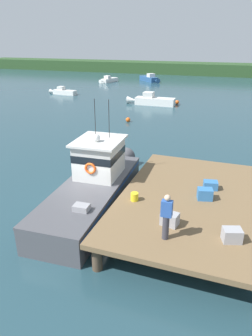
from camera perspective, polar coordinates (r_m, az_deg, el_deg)
ground_plane at (r=15.06m, az=-6.39°, el=-6.52°), size 200.00×200.00×0.00m
dock at (r=13.33m, az=12.41°, el=-5.83°), size 6.00×9.00×1.20m
main_fishing_boat at (r=14.64m, az=-5.72°, el=-2.94°), size 2.98×9.89×4.80m
crate_single_far at (r=10.83m, az=19.07°, el=-11.70°), size 0.71×0.61×0.46m
crate_stack_near_edge at (r=11.18m, az=8.11°, el=-9.35°), size 0.67×0.54×0.47m
crate_single_by_cleat at (r=14.08m, az=15.42°, el=-3.09°), size 0.68×0.55×0.37m
crate_stack_mid_dock at (r=13.13m, az=14.44°, el=-4.70°), size 0.69×0.58×0.47m
bait_bucket at (r=12.66m, az=1.58°, el=-5.34°), size 0.32×0.32×0.34m
deckhand_by_the_boat at (r=10.13m, az=7.50°, el=-8.84°), size 0.36×0.22×1.63m
moored_boat_outer_mooring at (r=58.88m, az=-3.25°, el=16.02°), size 2.11×4.74×1.19m
moored_boat_far_left at (r=37.99m, az=4.80°, el=12.38°), size 5.90×1.56×1.50m
moored_boat_off_the_point at (r=59.95m, az=4.43°, el=16.20°), size 4.93×4.87×1.47m
moored_boat_far_right at (r=46.25m, az=-11.59°, el=13.71°), size 4.36×1.38×1.10m
mooring_buoy_inshore at (r=29.75m, az=0.38°, el=8.96°), size 0.44×0.44×0.44m
mooring_buoy_channel_marker at (r=38.79m, az=9.45°, el=11.97°), size 0.48×0.48×0.48m
far_shoreline at (r=74.20m, az=15.87°, el=17.25°), size 120.00×8.00×2.40m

